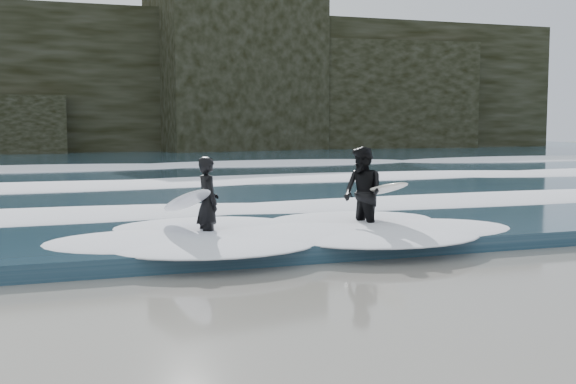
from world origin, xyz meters
name	(u,v)px	position (x,y,z in m)	size (l,w,h in m)	color
ground	(442,306)	(0.00, 0.00, 0.00)	(120.00, 120.00, 0.00)	olive
sea	(139,165)	(0.00, 29.00, 0.15)	(90.00, 52.00, 0.30)	#1D374A
headland	(106,84)	(0.00, 46.00, 5.00)	(70.00, 9.00, 10.00)	black
foam_near	(248,201)	(0.00, 9.00, 0.40)	(60.00, 3.20, 0.20)	white
foam_mid	(190,179)	(0.00, 16.00, 0.42)	(60.00, 4.00, 0.24)	white
foam_far	(150,163)	(0.00, 25.00, 0.45)	(60.00, 4.80, 0.30)	white
surfer_left	(202,202)	(-1.97, 5.18, 0.86)	(1.04, 2.27, 1.70)	black
surfer_right	(365,193)	(1.30, 5.07, 0.93)	(1.28, 2.29, 1.85)	black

